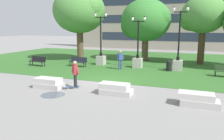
% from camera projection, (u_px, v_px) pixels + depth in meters
% --- Properties ---
extents(ground_plane, '(140.00, 140.00, 0.00)m').
position_uv_depth(ground_plane, '(107.00, 83.00, 15.00)').
color(ground_plane, gray).
extents(grass_lawn, '(40.00, 20.00, 0.02)m').
position_uv_depth(grass_lawn, '(140.00, 61.00, 24.21)').
color(grass_lawn, '#336628').
rests_on(grass_lawn, ground).
extents(concrete_block_center, '(1.80, 0.90, 0.64)m').
position_uv_depth(concrete_block_center, '(49.00, 83.00, 13.61)').
color(concrete_block_center, '#BCB7B2').
rests_on(concrete_block_center, ground).
extents(concrete_block_left, '(1.86, 0.90, 0.64)m').
position_uv_depth(concrete_block_left, '(115.00, 89.00, 12.31)').
color(concrete_block_left, '#BCB7B2').
rests_on(concrete_block_left, ground).
extents(concrete_block_right, '(1.91, 0.90, 0.64)m').
position_uv_depth(concrete_block_right, '(198.00, 100.00, 10.53)').
color(concrete_block_right, '#BCB7B2').
rests_on(concrete_block_right, ground).
extents(person_skateboarder, '(0.70, 0.45, 1.71)m').
position_uv_depth(person_skateboarder, '(75.00, 73.00, 13.53)').
color(person_skateboarder, '#28282D').
rests_on(person_skateboarder, ground).
extents(skateboard, '(0.91, 0.80, 0.14)m').
position_uv_depth(skateboard, '(71.00, 87.00, 13.54)').
color(skateboard, '#2D4C75').
rests_on(skateboard, ground).
extents(puddle, '(1.34, 1.34, 0.01)m').
position_uv_depth(puddle, '(53.00, 95.00, 12.26)').
color(puddle, '#47515B').
rests_on(puddle, ground).
extents(park_bench_near_left, '(1.85, 0.75, 0.90)m').
position_uv_depth(park_bench_near_left, '(38.00, 60.00, 21.39)').
color(park_bench_near_left, black).
rests_on(park_bench_near_left, grass_lawn).
extents(park_bench_near_right, '(1.85, 0.75, 0.90)m').
position_uv_depth(park_bench_near_right, '(78.00, 61.00, 21.02)').
color(park_bench_near_right, '#1E232D').
rests_on(park_bench_near_right, grass_lawn).
extents(lamp_post_center, '(1.32, 0.80, 5.47)m').
position_uv_depth(lamp_post_center, '(178.00, 58.00, 18.97)').
color(lamp_post_center, '#ADA89E').
rests_on(lamp_post_center, grass_lawn).
extents(lamp_post_right, '(1.32, 0.80, 5.16)m').
position_uv_depth(lamp_post_right, '(101.00, 54.00, 21.90)').
color(lamp_post_right, '#ADA89E').
rests_on(lamp_post_right, grass_lawn).
extents(lamp_post_left, '(1.32, 0.80, 4.73)m').
position_uv_depth(lamp_post_left, '(138.00, 57.00, 20.29)').
color(lamp_post_left, '#ADA89E').
rests_on(lamp_post_left, grass_lawn).
extents(tree_near_left, '(6.01, 5.73, 7.93)m').
position_uv_depth(tree_near_left, '(79.00, 12.00, 24.08)').
color(tree_near_left, brown).
rests_on(tree_near_left, grass_lawn).
extents(tree_far_left, '(5.73, 5.45, 6.81)m').
position_uv_depth(tree_far_left, '(145.00, 21.00, 24.15)').
color(tree_far_left, brown).
rests_on(tree_far_left, grass_lawn).
extents(tree_near_right, '(4.53, 4.31, 6.79)m').
position_uv_depth(tree_near_right, '(203.00, 15.00, 21.42)').
color(tree_near_right, '#42301E').
rests_on(tree_near_right, grass_lawn).
extents(trash_bin, '(0.49, 0.49, 0.96)m').
position_uv_depth(trash_bin, '(169.00, 65.00, 18.84)').
color(trash_bin, black).
rests_on(trash_bin, grass_lawn).
extents(person_bystander_near_lawn, '(0.54, 0.50, 1.71)m').
position_uv_depth(person_bystander_near_lawn, '(120.00, 59.00, 19.42)').
color(person_bystander_near_lawn, '#384C7A').
rests_on(person_bystander_near_lawn, grass_lawn).
extents(building_facade_distant, '(31.89, 1.03, 13.16)m').
position_uv_depth(building_facade_distant, '(170.00, 10.00, 35.76)').
color(building_facade_distant, gray).
rests_on(building_facade_distant, ground).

